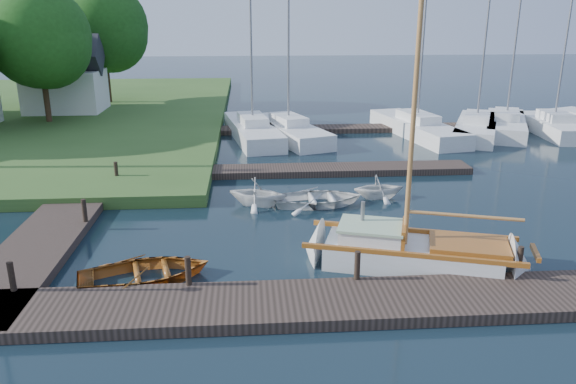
{
  "coord_description": "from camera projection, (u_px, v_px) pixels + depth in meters",
  "views": [
    {
      "loc": [
        -1.36,
        -18.55,
        7.19
      ],
      "look_at": [
        0.0,
        0.0,
        1.2
      ],
      "focal_mm": 35.0,
      "sensor_mm": 36.0,
      "label": 1
    }
  ],
  "objects": [
    {
      "name": "mooring_post_4",
      "position": [
        84.0,
        210.0,
        19.2
      ],
      "size": [
        0.16,
        0.16,
        0.8
      ],
      "primitive_type": "cylinder",
      "color": "black",
      "rests_on": "left_dock"
    },
    {
      "name": "sailboat",
      "position": [
        417.0,
        255.0,
        16.55
      ],
      "size": [
        7.41,
        3.99,
        9.83
      ],
      "rotation": [
        0.0,
        0.0,
        -0.3
      ],
      "color": "white",
      "rests_on": "ground"
    },
    {
      "name": "marina_boat_3",
      "position": [
        417.0,
        126.0,
        33.98
      ],
      "size": [
        3.94,
        9.37,
        12.77
      ],
      "rotation": [
        0.0,
        0.0,
        1.77
      ],
      "color": "white",
      "rests_on": "ground"
    },
    {
      "name": "marina_boat_1",
      "position": [
        288.0,
        129.0,
        33.15
      ],
      "size": [
        4.72,
        8.4,
        9.46
      ],
      "rotation": [
        0.0,
        0.0,
        1.9
      ],
      "color": "white",
      "rests_on": "ground"
    },
    {
      "name": "dinghy",
      "position": [
        145.0,
        269.0,
        15.6
      ],
      "size": [
        4.12,
        3.39,
        0.74
      ],
      "primitive_type": "imported",
      "rotation": [
        0.0,
        0.0,
        1.83
      ],
      "color": "brown",
      "rests_on": "ground"
    },
    {
      "name": "tender_c",
      "position": [
        318.0,
        196.0,
        21.79
      ],
      "size": [
        3.6,
        2.68,
        0.71
      ],
      "primitive_type": "imported",
      "rotation": [
        0.0,
        0.0,
        1.63
      ],
      "color": "white",
      "rests_on": "ground"
    },
    {
      "name": "tender_b",
      "position": [
        258.0,
        191.0,
        21.65
      ],
      "size": [
        2.8,
        2.6,
        1.21
      ],
      "primitive_type": "imported",
      "rotation": [
        0.0,
        0.0,
        1.25
      ],
      "color": "white",
      "rests_on": "ground"
    },
    {
      "name": "near_dock",
      "position": [
        305.0,
        304.0,
        14.16
      ],
      "size": [
        18.0,
        2.2,
        0.3
      ],
      "primitive_type": "cube",
      "color": "#2C231C",
      "rests_on": "ground"
    },
    {
      "name": "house_c",
      "position": [
        65.0,
        81.0,
        39.03
      ],
      "size": [
        5.25,
        4.0,
        5.28
      ],
      "color": "white",
      "rests_on": "shore"
    },
    {
      "name": "marina_boat_4",
      "position": [
        476.0,
        127.0,
        33.89
      ],
      "size": [
        5.28,
        8.05,
        10.17
      ],
      "rotation": [
        0.0,
        0.0,
        1.14
      ],
      "color": "white",
      "rests_on": "ground"
    },
    {
      "name": "mooring_post_3",
      "position": [
        519.0,
        260.0,
        15.36
      ],
      "size": [
        0.16,
        0.16,
        0.8
      ],
      "primitive_type": "cylinder",
      "color": "black",
      "rests_on": "near_dock"
    },
    {
      "name": "mooring_post_0",
      "position": [
        12.0,
        276.0,
        14.42
      ],
      "size": [
        0.16,
        0.16,
        0.8
      ],
      "primitive_type": "cylinder",
      "color": "black",
      "rests_on": "near_dock"
    },
    {
      "name": "tender_d",
      "position": [
        379.0,
        185.0,
        22.53
      ],
      "size": [
        2.17,
        1.92,
        1.07
      ],
      "primitive_type": "imported",
      "rotation": [
        0.0,
        0.0,
        1.66
      ],
      "color": "white",
      "rests_on": "ground"
    },
    {
      "name": "marina_boat_0",
      "position": [
        253.0,
        129.0,
        33.18
      ],
      "size": [
        3.61,
        8.96,
        10.48
      ],
      "rotation": [
        0.0,
        0.0,
        1.74
      ],
      "color": "white",
      "rests_on": "ground"
    },
    {
      "name": "left_dock",
      "position": [
        73.0,
        207.0,
        21.2
      ],
      "size": [
        2.2,
        18.0,
        0.3
      ],
      "primitive_type": "cube",
      "color": "#2C231C",
      "rests_on": "ground"
    },
    {
      "name": "far_dock",
      "position": [
        321.0,
        170.0,
        26.17
      ],
      "size": [
        14.0,
        1.6,
        0.3
      ],
      "primitive_type": "cube",
      "color": "#2C231C",
      "rests_on": "ground"
    },
    {
      "name": "ground",
      "position": [
        288.0,
        224.0,
        19.9
      ],
      "size": [
        160.0,
        160.0,
        0.0
      ],
      "primitive_type": "plane",
      "color": "black",
      "rests_on": "ground"
    },
    {
      "name": "mooring_post_5",
      "position": [
        116.0,
        171.0,
        23.95
      ],
      "size": [
        0.16,
        0.16,
        0.8
      ],
      "primitive_type": "cylinder",
      "color": "black",
      "rests_on": "left_dock"
    },
    {
      "name": "mooring_post_2",
      "position": [
        357.0,
        265.0,
        15.05
      ],
      "size": [
        0.16,
        0.16,
        0.8
      ],
      "primitive_type": "cylinder",
      "color": "black",
      "rests_on": "near_dock"
    },
    {
      "name": "marina_boat_6",
      "position": [
        554.0,
        125.0,
        34.27
      ],
      "size": [
        2.73,
        6.89,
        10.31
      ],
      "rotation": [
        0.0,
        0.0,
        1.49
      ],
      "color": "white",
      "rests_on": "ground"
    },
    {
      "name": "tree_3",
      "position": [
        38.0,
        35.0,
        34.29
      ],
      "size": [
        6.41,
        6.38,
        8.74
      ],
      "color": "#332114",
      "rests_on": "shore"
    },
    {
      "name": "mooring_post_1",
      "position": [
        188.0,
        271.0,
        14.73
      ],
      "size": [
        0.16,
        0.16,
        0.8
      ],
      "primitive_type": "cylinder",
      "color": "black",
      "rests_on": "near_dock"
    },
    {
      "name": "tree_7",
      "position": [
        103.0,
        26.0,
        41.9
      ],
      "size": [
        6.83,
        6.83,
        9.38
      ],
      "color": "#332114",
      "rests_on": "shore"
    },
    {
      "name": "pontoon",
      "position": [
        426.0,
        128.0,
        35.74
      ],
      "size": [
        30.0,
        1.6,
        0.3
      ],
      "primitive_type": "cube",
      "color": "#2C231C",
      "rests_on": "ground"
    },
    {
      "name": "marina_boat_5",
      "position": [
        506.0,
        123.0,
        34.76
      ],
      "size": [
        5.16,
        8.01,
        12.31
      ],
      "rotation": [
        0.0,
        0.0,
        1.15
      ],
      "color": "white",
      "rests_on": "ground"
    }
  ]
}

